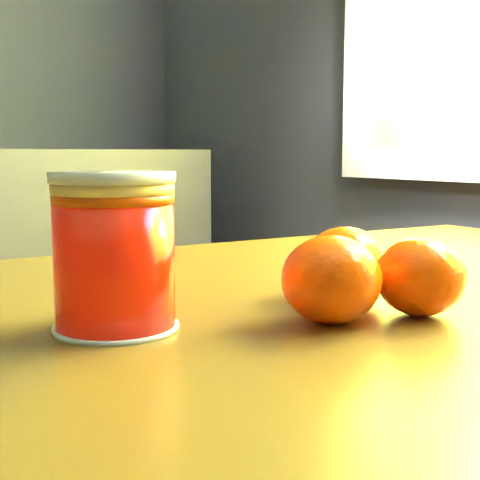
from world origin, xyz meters
TOP-DOWN VIEW (x-y plane):
  - table at (1.01, 0.04)m, footprint 1.07×0.77m
  - juice_glass at (0.88, 0.08)m, footprint 0.08×0.08m
  - orange_front at (1.06, 0.07)m, footprint 0.06×0.06m
  - orange_back at (1.07, 0.00)m, footprint 0.07×0.07m
  - orange_extra at (1.00, 0.02)m, footprint 0.08×0.08m

SIDE VIEW (x-z plane):
  - table at x=1.01m, z-range 0.29..1.07m
  - orange_back at x=1.07m, z-range 0.78..0.84m
  - orange_front at x=1.06m, z-range 0.78..0.84m
  - orange_extra at x=1.00m, z-range 0.78..0.84m
  - juice_glass at x=0.88m, z-range 0.78..0.88m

